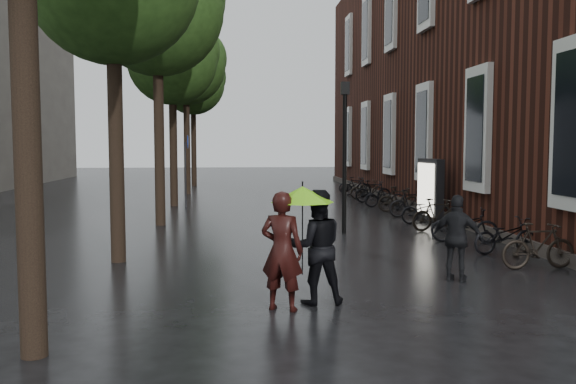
{
  "coord_description": "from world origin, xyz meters",
  "views": [
    {
      "loc": [
        -1.55,
        -6.5,
        2.6
      ],
      "look_at": [
        -0.47,
        5.72,
        1.61
      ],
      "focal_mm": 38.0,
      "sensor_mm": 36.0,
      "label": 1
    }
  ],
  "objects": [
    {
      "name": "lime_umbrella",
      "position": [
        -0.48,
        3.04,
        1.79
      ],
      "size": [
        1.01,
        1.01,
        1.49
      ],
      "rotation": [
        0.0,
        0.0,
        -0.12
      ],
      "color": "black",
      "rests_on": "ground"
    },
    {
      "name": "person_black",
      "position": [
        -0.24,
        3.15,
        0.93
      ],
      "size": [
        0.95,
        0.76,
        1.86
      ],
      "primitive_type": "imported",
      "rotation": [
        0.0,
        0.0,
        3.21
      ],
      "color": "black",
      "rests_on": "ground"
    },
    {
      "name": "street_trees",
      "position": [
        -3.99,
        15.91,
        6.34
      ],
      "size": [
        4.33,
        34.03,
        8.91
      ],
      "color": "black",
      "rests_on": "ground"
    },
    {
      "name": "parked_bicycles",
      "position": [
        4.59,
        14.98,
        0.46
      ],
      "size": [
        2.08,
        20.25,
        0.98
      ],
      "color": "black",
      "rests_on": "ground"
    },
    {
      "name": "brick_building",
      "position": [
        10.47,
        19.46,
        5.99
      ],
      "size": [
        10.2,
        33.2,
        12.0
      ],
      "color": "#38160F",
      "rests_on": "ground"
    },
    {
      "name": "ad_lightbox",
      "position": [
        4.87,
        13.0,
        1.05
      ],
      "size": [
        0.32,
        1.38,
        2.09
      ],
      "rotation": [
        0.0,
        0.0,
        0.14
      ],
      "color": "black",
      "rests_on": "ground"
    },
    {
      "name": "pedestrian_walking",
      "position": [
        2.62,
        4.51,
        0.82
      ],
      "size": [
        1.02,
        0.85,
        1.64
      ],
      "primitive_type": "imported",
      "rotation": [
        0.0,
        0.0,
        2.57
      ],
      "color": "black",
      "rests_on": "ground"
    },
    {
      "name": "cycle_sign",
      "position": [
        -3.47,
        18.42,
        1.93
      ],
      "size": [
        0.15,
        0.53,
        2.92
      ],
      "rotation": [
        0.0,
        0.0,
        0.04
      ],
      "color": "#262628",
      "rests_on": "ground"
    },
    {
      "name": "ground",
      "position": [
        0.0,
        0.0,
        0.0
      ],
      "size": [
        120.0,
        120.0,
        0.0
      ],
      "primitive_type": "plane",
      "color": "black"
    },
    {
      "name": "lamp_post",
      "position": [
        1.59,
        10.71,
        2.63
      ],
      "size": [
        0.22,
        0.22,
        4.33
      ],
      "rotation": [
        0.0,
        0.0,
        -0.27
      ],
      "color": "black",
      "rests_on": "ground"
    },
    {
      "name": "person_burgundy",
      "position": [
        -0.82,
        2.81,
        0.93
      ],
      "size": [
        0.8,
        0.67,
        1.87
      ],
      "primitive_type": "imported",
      "rotation": [
        0.0,
        0.0,
        2.75
      ],
      "color": "black",
      "rests_on": "ground"
    }
  ]
}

